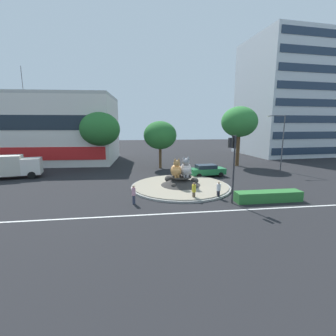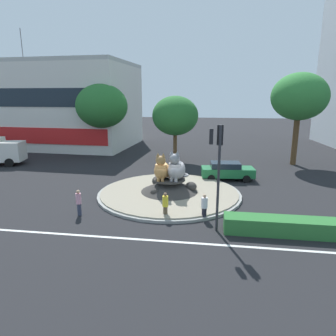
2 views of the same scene
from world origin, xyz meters
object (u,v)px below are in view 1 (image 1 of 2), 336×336
Objects in this scene: hatchback_near_shophouse at (207,170)px; delivery_box_truck at (8,166)px; shophouse_block at (37,129)px; office_tower at (286,99)px; third_tree_left at (100,129)px; pedestrian_pink_shirt at (134,194)px; cat_statue_tabby at (176,170)px; broadleaf_tree_behind_island at (160,135)px; pedestrian_yellow_shirt at (194,191)px; cat_statue_grey at (186,169)px; second_tree_near_tower at (239,122)px; pedestrian_white_shirt at (218,190)px; streetlight_arm at (281,139)px; traffic_light_mast at (233,155)px.

hatchback_near_shophouse is 25.00m from delivery_box_truck.
shophouse_block is at bearing 85.08° from delivery_box_truck.
office_tower is 2.87× the size of third_tree_left.
hatchback_near_shophouse is (9.36, 9.53, -0.05)m from pedestrian_pink_shirt.
broadleaf_tree_behind_island reaches higher than cat_statue_tabby.
third_tree_left is 1.15× the size of delivery_box_truck.
delivery_box_truck is at bearing -163.48° from office_tower.
pedestrian_yellow_shirt reaches higher than hatchback_near_shophouse.
cat_statue_grey reaches higher than delivery_box_truck.
second_tree_near_tower reaches higher than pedestrian_white_shirt.
delivery_box_truck is at bearing -80.79° from shophouse_block.
cat_statue_tabby is 4.34m from pedestrian_yellow_shirt.
delivery_box_truck is (-10.31, -7.03, -4.36)m from third_tree_left.
pedestrian_yellow_shirt is 23.72m from delivery_box_truck.
hatchback_near_shophouse is (5.42, -6.71, -4.23)m from broadleaf_tree_behind_island.
streetlight_arm reaches higher than delivery_box_truck.
pedestrian_white_shirt is at bearing 130.60° from pedestrian_pink_shirt.
traffic_light_mast is at bearing -115.63° from second_tree_near_tower.
second_tree_near_tower is (12.70, 0.36, 2.00)m from broadleaf_tree_behind_island.
shophouse_block reaches higher than pedestrian_pink_shirt.
shophouse_block is at bearing 43.48° from traffic_light_mast.
broadleaf_tree_behind_island is 16.47m from pedestrian_yellow_shirt.
streetlight_arm is at bearing -11.27° from delivery_box_truck.
cat_statue_tabby is at bearing -142.58° from office_tower.
streetlight_arm is (26.00, -7.05, -1.29)m from third_tree_left.
shophouse_block is at bearing 65.72° from pedestrian_yellow_shirt.
pedestrian_pink_shirt is (17.07, -25.52, -4.98)m from shophouse_block.
pedestrian_white_shirt is at bearing -36.93° from delivery_box_truck.
cat_statue_grey reaches higher than pedestrian_yellow_shirt.
pedestrian_yellow_shirt is at bearing -119.67° from hatchback_near_shophouse.
pedestrian_white_shirt is (24.70, -25.01, -5.03)m from shophouse_block.
cat_statue_tabby is at bearing -74.34° from cat_statue_grey.
office_tower is 42.34m from pedestrian_yellow_shirt.
office_tower reaches higher than cat_statue_grey.
second_tree_near_tower is 1.19× the size of streetlight_arm.
office_tower is at bearing 34.83° from hatchback_near_shophouse.
traffic_light_mast is 4.64m from pedestrian_yellow_shirt.
traffic_light_mast reaches higher than pedestrian_white_shirt.
third_tree_left is at bearing -132.54° from cat_statue_grey.
cat_statue_tabby is 0.28× the size of broadleaf_tree_behind_island.
third_tree_left is 26.97m from streetlight_arm.
traffic_light_mast is at bearing -43.21° from shophouse_block.
third_tree_left is 5.47× the size of pedestrian_white_shirt.
broadleaf_tree_behind_island is at bearing -14.94° from third_tree_left.
delivery_box_truck is (-48.81, -18.37, -10.71)m from office_tower.
shophouse_block is 5.92× the size of hatchback_near_shophouse.
office_tower reaches higher than pedestrian_pink_shirt.
pedestrian_pink_shirt reaches higher than hatchback_near_shophouse.
cat_statue_grey is 0.49× the size of hatchback_near_shophouse.
broadleaf_tree_behind_island is 9.53m from third_tree_left.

